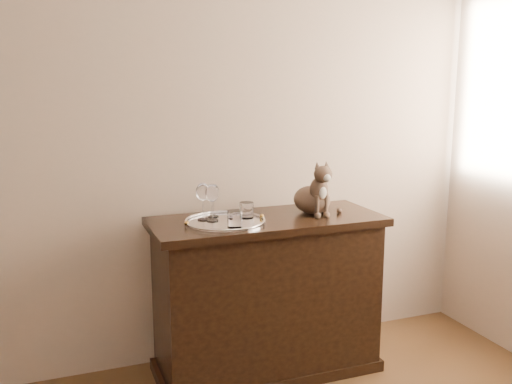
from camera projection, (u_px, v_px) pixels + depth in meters
wall_back at (136, 119)px, 2.91m from camera, size 4.00×0.10×2.70m
sideboard at (267, 296)px, 3.01m from camera, size 1.20×0.50×0.85m
tray at (225, 222)px, 2.82m from camera, size 0.40×0.40×0.01m
wine_glass_a at (203, 201)px, 2.84m from camera, size 0.07×0.07×0.19m
wine_glass_b at (213, 200)px, 2.90m from camera, size 0.06×0.06×0.17m
wine_glass_d at (212, 203)px, 2.82m from camera, size 0.07×0.07×0.19m
tumbler_b at (235, 219)px, 2.70m from camera, size 0.07×0.07×0.08m
tumbler_c at (247, 210)px, 2.88m from camera, size 0.07×0.07×0.08m
cat at (312, 186)px, 3.01m from camera, size 0.30×0.28×0.29m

